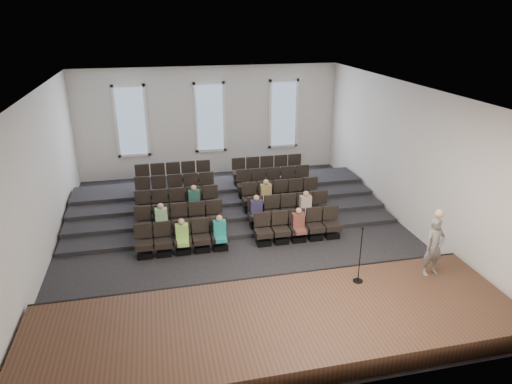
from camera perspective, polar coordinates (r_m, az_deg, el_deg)
ground at (r=15.68m, az=-2.17°, el=-5.80°), size 14.00×14.00×0.00m
ceiling at (r=14.10m, az=-2.46°, el=12.60°), size 12.00×14.00×0.02m
wall_back at (r=21.40m, az=-5.78°, el=8.77°), size 12.00×0.04×5.00m
wall_front at (r=8.54m, az=6.53°, el=-12.02°), size 12.00×0.04×5.00m
wall_left at (r=14.92m, az=-25.68°, el=0.98°), size 0.04×14.00×5.00m
wall_right at (r=16.80m, az=18.38°, el=4.19°), size 0.04×14.00×5.00m
stage at (r=11.34m, az=2.79°, el=-16.30°), size 11.80×3.60×0.50m
stage_lip at (r=12.74m, az=0.65°, el=-11.54°), size 11.80×0.06×0.52m
risers at (r=18.44m, az=-4.00°, el=-0.82°), size 11.80×4.80×0.60m
seating_rows at (r=16.77m, az=-3.17°, el=-1.36°), size 6.80×4.70×1.67m
windows at (r=21.29m, az=-5.78°, el=9.25°), size 8.44×0.10×3.24m
audience at (r=15.61m, az=-2.43°, el=-2.62°), size 5.45×2.64×1.10m
speaker at (r=13.23m, az=21.38°, el=-6.39°), size 0.66×0.49×1.67m
mic_stand at (r=12.48m, az=12.78°, el=-8.97°), size 0.27×0.27×1.60m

